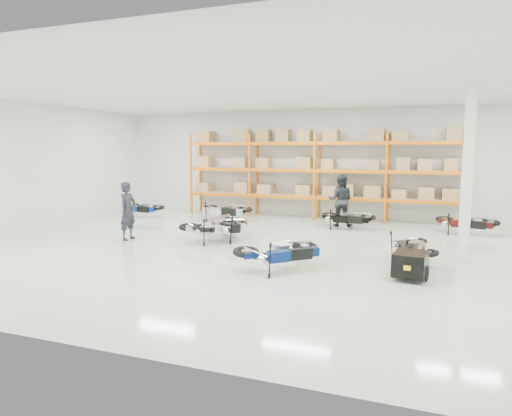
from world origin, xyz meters
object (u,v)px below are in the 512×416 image
at_px(moto_back_b, 224,207).
at_px(moto_back_c, 347,215).
at_px(moto_black_far_left, 222,221).
at_px(moto_back_a, 141,205).
at_px(moto_back_d, 466,219).
at_px(trailer, 410,264).
at_px(person_left, 128,211).
at_px(moto_silver_left, 216,223).
at_px(moto_touring_right, 413,243).
at_px(person_back, 341,200).
at_px(moto_blue_centre, 281,247).

height_order(moto_back_b, moto_back_c, moto_back_b).
distance_m(moto_black_far_left, moto_back_b, 3.80).
bearing_deg(moto_back_c, moto_back_b, 93.03).
distance_m(moto_back_a, moto_back_d, 12.60).
bearing_deg(trailer, person_left, 176.12).
relative_size(moto_silver_left, moto_touring_right, 1.15).
bearing_deg(person_back, moto_blue_centre, 85.55).
distance_m(moto_back_c, person_back, 0.82).
relative_size(moto_black_far_left, moto_touring_right, 1.20).
bearing_deg(moto_back_c, person_left, 129.42).
bearing_deg(moto_touring_right, moto_back_c, 107.03).
bearing_deg(moto_back_d, person_left, 125.54).
bearing_deg(moto_back_b, moto_back_a, 99.10).
distance_m(trailer, moto_back_a, 12.48).
bearing_deg(moto_back_c, moto_black_far_left, 139.09).
bearing_deg(moto_back_a, moto_black_far_left, -113.43).
bearing_deg(moto_blue_centre, moto_back_d, -78.03).
relative_size(moto_black_far_left, moto_back_d, 1.14).
height_order(trailer, person_left, person_left).
relative_size(moto_back_d, person_left, 0.94).
height_order(moto_back_a, moto_back_b, moto_back_b).
distance_m(moto_back_c, person_left, 7.61).
height_order(moto_silver_left, moto_back_d, moto_silver_left).
height_order(moto_blue_centre, person_back, person_back).
distance_m(moto_blue_centre, moto_black_far_left, 4.09).
relative_size(moto_touring_right, trailer, 1.13).
relative_size(person_left, person_back, 0.95).
height_order(moto_silver_left, moto_back_c, moto_silver_left).
relative_size(moto_back_c, person_back, 0.88).
distance_m(moto_back_a, person_back, 8.34).
relative_size(moto_silver_left, moto_black_far_left, 0.96).
xyz_separation_m(moto_blue_centre, moto_touring_right, (2.91, 1.89, -0.07)).
bearing_deg(moto_back_b, trailer, -124.69).
xyz_separation_m(person_left, person_back, (5.85, 4.99, 0.05)).
xyz_separation_m(moto_black_far_left, moto_touring_right, (5.78, -1.03, -0.10)).
xyz_separation_m(moto_black_far_left, moto_back_a, (-5.24, 3.24, -0.08)).
bearing_deg(moto_blue_centre, moto_black_far_left, 0.62).
xyz_separation_m(moto_blue_centre, moto_back_d, (4.48, 6.62, -0.04)).
height_order(moto_back_a, moto_back_c, same).
bearing_deg(moto_touring_right, moto_back_a, 147.58).
bearing_deg(trailer, moto_back_d, 82.90).
distance_m(moto_blue_centre, moto_back_d, 7.99).
bearing_deg(trailer, moto_black_far_left, 162.39).
distance_m(moto_back_b, moto_back_c, 4.91).
xyz_separation_m(moto_back_b, moto_back_c, (4.91, -0.09, -0.06)).
relative_size(moto_back_a, moto_back_d, 0.98).
distance_m(moto_blue_centre, person_left, 6.00).
bearing_deg(moto_blue_centre, moto_back_b, -9.56).
xyz_separation_m(moto_touring_right, moto_back_a, (-11.02, 4.27, 0.02)).
relative_size(moto_blue_centre, moto_touring_right, 1.14).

